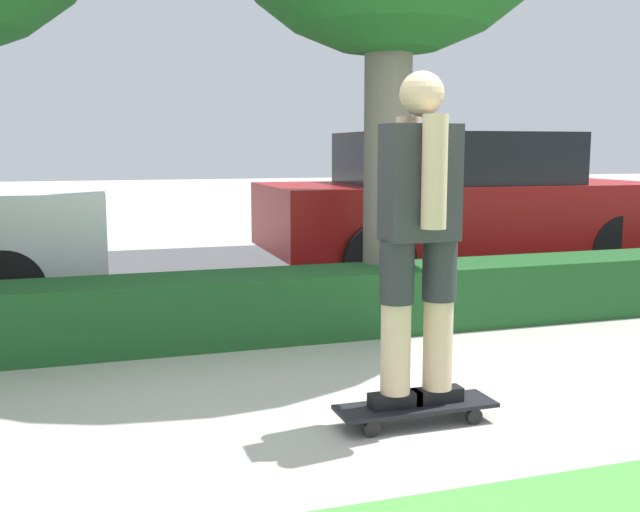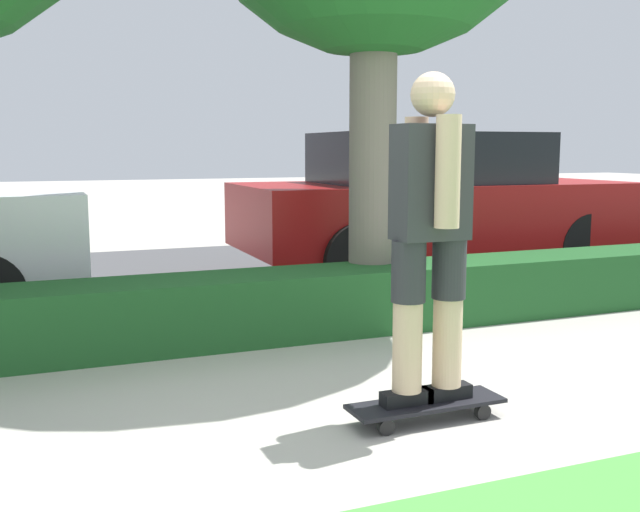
{
  "view_description": "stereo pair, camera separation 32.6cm",
  "coord_description": "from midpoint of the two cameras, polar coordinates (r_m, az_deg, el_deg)",
  "views": [
    {
      "loc": [
        -1.19,
        -3.5,
        1.35
      ],
      "look_at": [
        0.14,
        0.6,
        0.73
      ],
      "focal_mm": 42.0,
      "sensor_mm": 36.0,
      "label": 1
    },
    {
      "loc": [
        -1.5,
        -3.39,
        1.35
      ],
      "look_at": [
        0.14,
        0.6,
        0.73
      ],
      "focal_mm": 42.0,
      "sensor_mm": 36.0,
      "label": 2
    }
  ],
  "objects": [
    {
      "name": "ground_plane",
      "position": [
        3.94,
        -0.97,
        -11.83
      ],
      "size": [
        60.0,
        60.0,
        0.0
      ],
      "primitive_type": "plane",
      "color": "#ADA89E"
    },
    {
      "name": "skater_person",
      "position": [
        3.62,
        5.83,
        1.9
      ],
      "size": [
        0.49,
        0.41,
        1.61
      ],
      "color": "black",
      "rests_on": "skateboard"
    },
    {
      "name": "street_asphalt",
      "position": [
        7.88,
        -12.18,
        -1.83
      ],
      "size": [
        12.98,
        5.0,
        0.01
      ],
      "color": "#474749",
      "rests_on": "ground_plane"
    },
    {
      "name": "skateboard",
      "position": [
        3.81,
        5.63,
        -11.29
      ],
      "size": [
        0.8,
        0.24,
        0.1
      ],
      "color": "black",
      "rests_on": "ground_plane"
    },
    {
      "name": "parked_car_middle",
      "position": [
        7.95,
        7.53,
        4.14
      ],
      "size": [
        4.2,
        1.82,
        1.51
      ],
      "rotation": [
        0.0,
        0.0,
        -0.03
      ],
      "color": "maroon",
      "rests_on": "ground_plane"
    },
    {
      "name": "hedge_row",
      "position": [
        5.34,
        -7.26,
        -3.92
      ],
      "size": [
        12.98,
        0.6,
        0.47
      ],
      "color": "#1E5123",
      "rests_on": "ground_plane"
    }
  ]
}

